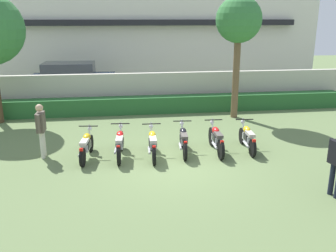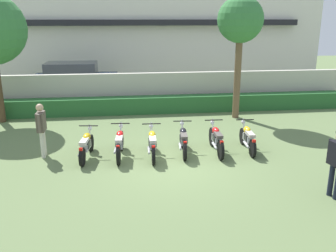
% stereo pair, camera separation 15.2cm
% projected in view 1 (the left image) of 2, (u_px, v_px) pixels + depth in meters
% --- Properties ---
extents(ground, '(60.00, 60.00, 0.00)m').
position_uv_depth(ground, '(173.00, 164.00, 11.06)').
color(ground, '#607547').
extents(building, '(23.95, 6.50, 7.44)m').
position_uv_depth(building, '(137.00, 25.00, 25.91)').
color(building, silver).
rests_on(building, ground).
extents(compound_wall, '(22.76, 0.30, 1.74)m').
position_uv_depth(compound_wall, '(151.00, 91.00, 17.39)').
color(compound_wall, '#BCB7A8').
rests_on(compound_wall, ground).
extents(hedge_row, '(18.21, 0.70, 0.76)m').
position_uv_depth(hedge_row, '(152.00, 105.00, 16.87)').
color(hedge_row, '#28602D').
rests_on(hedge_row, ground).
extents(parked_car, '(4.55, 2.17, 1.89)m').
position_uv_depth(parked_car, '(73.00, 80.00, 20.09)').
color(parked_car, navy).
rests_on(parked_car, ground).
extents(tree_far_side, '(1.91, 1.91, 5.11)m').
position_uv_depth(tree_far_side, '(239.00, 22.00, 15.08)').
color(tree_far_side, brown).
rests_on(tree_far_side, ground).
extents(motorcycle_in_row_0, '(0.60, 1.83, 0.94)m').
position_uv_depth(motorcycle_in_row_0, '(86.00, 145.00, 11.33)').
color(motorcycle_in_row_0, black).
rests_on(motorcycle_in_row_0, ground).
extents(motorcycle_in_row_1, '(0.60, 1.94, 0.98)m').
position_uv_depth(motorcycle_in_row_1, '(120.00, 143.00, 11.45)').
color(motorcycle_in_row_1, black).
rests_on(motorcycle_in_row_1, ground).
extents(motorcycle_in_row_2, '(0.60, 1.90, 0.96)m').
position_uv_depth(motorcycle_in_row_2, '(152.00, 143.00, 11.48)').
color(motorcycle_in_row_2, black).
rests_on(motorcycle_in_row_2, ground).
extents(motorcycle_in_row_3, '(0.60, 1.86, 0.97)m').
position_uv_depth(motorcycle_in_row_3, '(183.00, 140.00, 11.79)').
color(motorcycle_in_row_3, black).
rests_on(motorcycle_in_row_3, ground).
extents(motorcycle_in_row_4, '(0.60, 1.95, 0.98)m').
position_uv_depth(motorcycle_in_row_4, '(216.00, 139.00, 11.88)').
color(motorcycle_in_row_4, black).
rests_on(motorcycle_in_row_4, ground).
extents(motorcycle_in_row_5, '(0.60, 1.82, 0.94)m').
position_uv_depth(motorcycle_in_row_5, '(247.00, 137.00, 12.08)').
color(motorcycle_in_row_5, black).
rests_on(motorcycle_in_row_5, ground).
extents(inspector_person, '(0.23, 0.68, 1.71)m').
position_uv_depth(inspector_person, '(41.00, 126.00, 11.30)').
color(inspector_person, beige).
rests_on(inspector_person, ground).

